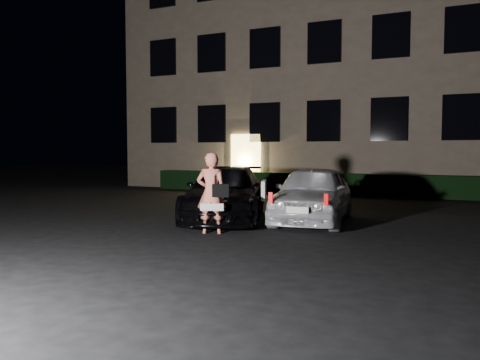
% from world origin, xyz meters
% --- Properties ---
extents(ground, '(80.00, 80.00, 0.00)m').
position_xyz_m(ground, '(0.00, 0.00, 0.00)').
color(ground, black).
rests_on(ground, ground).
extents(building, '(20.00, 8.11, 12.00)m').
position_xyz_m(building, '(-0.00, 14.99, 6.00)').
color(building, '#6A5B4B').
rests_on(building, ground).
extents(hedge, '(15.00, 0.70, 0.85)m').
position_xyz_m(hedge, '(0.00, 10.50, 0.42)').
color(hedge, black).
rests_on(hedge, ground).
extents(sedan, '(3.24, 4.96, 1.34)m').
position_xyz_m(sedan, '(-0.47, 2.61, 0.67)').
color(sedan, black).
rests_on(sedan, ground).
extents(hatch, '(2.05, 4.24, 1.39)m').
position_xyz_m(hatch, '(1.71, 3.01, 0.70)').
color(hatch, silver).
rests_on(hatch, ground).
extents(man, '(0.80, 0.60, 1.72)m').
position_xyz_m(man, '(0.18, 0.53, 0.86)').
color(man, '#F67E66').
rests_on(man, ground).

